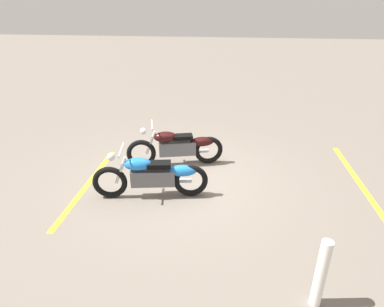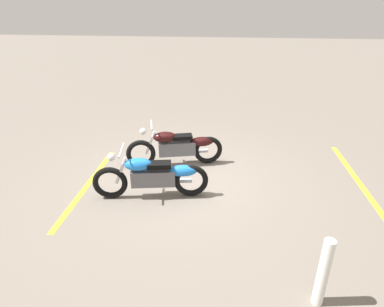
# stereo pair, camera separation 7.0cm
# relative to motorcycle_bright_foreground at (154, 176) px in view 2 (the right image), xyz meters

# --- Properties ---
(ground_plane) EXTENTS (60.00, 60.00, 0.00)m
(ground_plane) POSITION_rel_motorcycle_bright_foreground_xyz_m (0.41, 0.69, -0.46)
(ground_plane) COLOR slate
(motorcycle_bright_foreground) EXTENTS (2.22, 0.71, 1.04)m
(motorcycle_bright_foreground) POSITION_rel_motorcycle_bright_foreground_xyz_m (0.00, 0.00, 0.00)
(motorcycle_bright_foreground) COLOR black
(motorcycle_bright_foreground) RESTS_ON ground
(motorcycle_dark_foreground) EXTENTS (2.19, 0.81, 1.04)m
(motorcycle_dark_foreground) POSITION_rel_motorcycle_bright_foreground_xyz_m (0.24, 1.41, 0.00)
(motorcycle_dark_foreground) COLOR black
(motorcycle_dark_foreground) RESTS_ON ground
(bollard_post) EXTENTS (0.14, 0.14, 1.00)m
(bollard_post) POSITION_rel_motorcycle_bright_foreground_xyz_m (2.62, -2.20, 0.04)
(bollard_post) COLOR white
(bollard_post) RESTS_ON ground
(parking_stripe_near) EXTENTS (0.18, 3.20, 0.01)m
(parking_stripe_near) POSITION_rel_motorcycle_bright_foreground_xyz_m (-1.50, 0.25, -0.46)
(parking_stripe_near) COLOR yellow
(parking_stripe_near) RESTS_ON ground
(parking_stripe_mid) EXTENTS (0.18, 3.20, 0.01)m
(parking_stripe_mid) POSITION_rel_motorcycle_bright_foreground_xyz_m (4.20, 1.25, -0.46)
(parking_stripe_mid) COLOR yellow
(parking_stripe_mid) RESTS_ON ground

